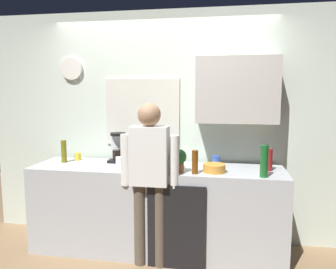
# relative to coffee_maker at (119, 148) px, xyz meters

# --- Properties ---
(ground_plane) EXTENTS (8.00, 8.00, 0.00)m
(ground_plane) POSITION_rel_coffee_maker_xyz_m (0.47, -0.51, -1.07)
(ground_plane) COLOR #8C6D4C
(kitchen_counter) EXTENTS (2.64, 0.64, 0.92)m
(kitchen_counter) POSITION_rel_coffee_maker_xyz_m (0.47, -0.21, -0.61)
(kitchen_counter) COLOR #B2B7BC
(kitchen_counter) RESTS_ON ground_plane
(dishwasher_panel) EXTENTS (0.56, 0.02, 0.83)m
(dishwasher_panel) POSITION_rel_coffee_maker_xyz_m (0.73, -0.54, -0.65)
(dishwasher_panel) COLOR black
(dishwasher_panel) RESTS_ON ground_plane
(back_wall_assembly) EXTENTS (4.24, 0.42, 2.60)m
(back_wall_assembly) POSITION_rel_coffee_maker_xyz_m (0.58, 0.19, 0.30)
(back_wall_assembly) COLOR silver
(back_wall_assembly) RESTS_ON ground_plane
(coffee_maker) EXTENTS (0.20, 0.20, 0.33)m
(coffee_maker) POSITION_rel_coffee_maker_xyz_m (0.00, 0.00, 0.00)
(coffee_maker) COLOR black
(coffee_maker) RESTS_ON kitchen_counter
(bottle_clear_soda) EXTENTS (0.09, 0.09, 0.28)m
(bottle_clear_soda) POSITION_rel_coffee_maker_xyz_m (0.49, -0.23, -0.01)
(bottle_clear_soda) COLOR #2D8C33
(bottle_clear_soda) RESTS_ON kitchen_counter
(bottle_olive_oil) EXTENTS (0.06, 0.06, 0.25)m
(bottle_olive_oil) POSITION_rel_coffee_maker_xyz_m (-0.59, -0.16, -0.02)
(bottle_olive_oil) COLOR olive
(bottle_olive_oil) RESTS_ON kitchen_counter
(bottle_green_wine) EXTENTS (0.07, 0.07, 0.30)m
(bottle_green_wine) POSITION_rel_coffee_maker_xyz_m (1.54, -0.43, 0.00)
(bottle_green_wine) COLOR #195923
(bottle_green_wine) RESTS_ON kitchen_counter
(bottle_amber_beer) EXTENTS (0.06, 0.06, 0.23)m
(bottle_amber_beer) POSITION_rel_coffee_maker_xyz_m (0.90, -0.42, -0.03)
(bottle_amber_beer) COLOR brown
(bottle_amber_beer) RESTS_ON kitchen_counter
(bottle_red_vinegar) EXTENTS (0.06, 0.06, 0.22)m
(bottle_red_vinegar) POSITION_rel_coffee_maker_xyz_m (1.61, -0.16, -0.04)
(bottle_red_vinegar) COLOR maroon
(bottle_red_vinegar) RESTS_ON kitchen_counter
(cup_white_mug) EXTENTS (0.08, 0.08, 0.10)m
(cup_white_mug) POSITION_rel_coffee_maker_xyz_m (0.07, -0.21, -0.10)
(cup_white_mug) COLOR white
(cup_white_mug) RESTS_ON kitchen_counter
(cup_blue_mug) EXTENTS (0.08, 0.08, 0.10)m
(cup_blue_mug) POSITION_rel_coffee_maker_xyz_m (1.09, -0.01, -0.10)
(cup_blue_mug) COLOR #3351B2
(cup_blue_mug) RESTS_ON kitchen_counter
(cup_yellow_cup) EXTENTS (0.07, 0.07, 0.09)m
(cup_yellow_cup) POSITION_rel_coffee_maker_xyz_m (-0.49, -0.02, -0.10)
(cup_yellow_cup) COLOR yellow
(cup_yellow_cup) RESTS_ON kitchen_counter
(mixing_bowl) EXTENTS (0.22, 0.22, 0.08)m
(mixing_bowl) POSITION_rel_coffee_maker_xyz_m (1.08, -0.32, -0.11)
(mixing_bowl) COLOR orange
(mixing_bowl) RESTS_ON kitchen_counter
(potted_plant) EXTENTS (0.15, 0.15, 0.23)m
(potted_plant) POSITION_rel_coffee_maker_xyz_m (0.73, -0.38, -0.01)
(potted_plant) COLOR #9E5638
(potted_plant) RESTS_ON kitchen_counter
(dish_soap) EXTENTS (0.06, 0.06, 0.18)m
(dish_soap) POSITION_rel_coffee_maker_xyz_m (0.30, -0.08, -0.07)
(dish_soap) COLOR green
(dish_soap) RESTS_ON kitchen_counter
(person_at_sink) EXTENTS (0.57, 0.22, 1.60)m
(person_at_sink) POSITION_rel_coffee_maker_xyz_m (0.47, -0.51, -0.12)
(person_at_sink) COLOR brown
(person_at_sink) RESTS_ON ground_plane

